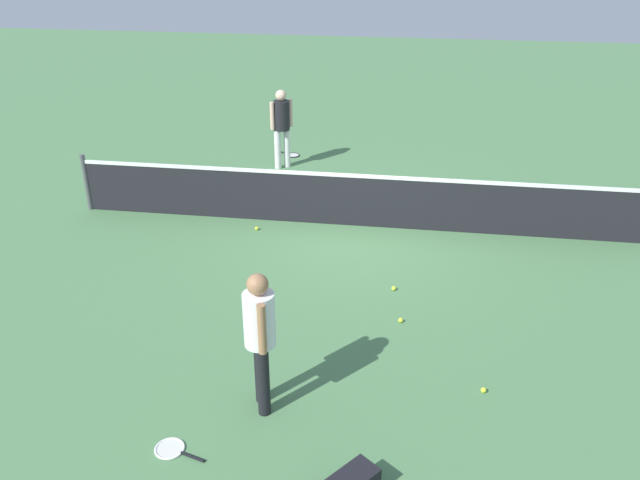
{
  "coord_description": "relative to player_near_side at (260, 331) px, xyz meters",
  "views": [
    {
      "loc": [
        0.9,
        -10.46,
        4.96
      ],
      "look_at": [
        -0.28,
        -2.45,
        0.9
      ],
      "focal_mm": 36.57,
      "sensor_mm": 36.0,
      "label": 1
    }
  ],
  "objects": [
    {
      "name": "tennis_ball_baseline",
      "position": [
        2.47,
        0.6,
        -0.98
      ],
      "size": [
        0.07,
        0.07,
        0.07
      ],
      "primitive_type": "sphere",
      "color": "#C6E033",
      "rests_on": "ground_plane"
    },
    {
      "name": "tennis_racket_far_player",
      "position": [
        -1.25,
        8.43,
        -1.0
      ],
      "size": [
        0.59,
        0.43,
        0.03
      ],
      "color": "black",
      "rests_on": "ground_plane"
    },
    {
      "name": "tennis_ball_midcourt",
      "position": [
        -1.13,
        4.45,
        -0.98
      ],
      "size": [
        0.07,
        0.07,
        0.07
      ],
      "primitive_type": "sphere",
      "color": "#C6E033",
      "rests_on": "ground_plane"
    },
    {
      "name": "tennis_racket_near_player",
      "position": [
        -0.79,
        -0.8,
        -1.0
      ],
      "size": [
        0.61,
        0.39,
        0.03
      ],
      "color": "white",
      "rests_on": "ground_plane"
    },
    {
      "name": "court_net",
      "position": [
        0.57,
        4.89,
        -0.51
      ],
      "size": [
        10.09,
        0.09,
        1.07
      ],
      "color": "#4C4C51",
      "rests_on": "ground_plane"
    },
    {
      "name": "ground_plane",
      "position": [
        0.57,
        4.89,
        -1.01
      ],
      "size": [
        40.0,
        40.0,
        0.0
      ],
      "primitive_type": "plane",
      "color": "#4C7A4C"
    },
    {
      "name": "player_far_side",
      "position": [
        -1.3,
        7.63,
        0.0
      ],
      "size": [
        0.48,
        0.48,
        1.7
      ],
      "color": "white",
      "rests_on": "ground_plane"
    },
    {
      "name": "player_near_side",
      "position": [
        0.0,
        0.0,
        0.0
      ],
      "size": [
        0.44,
        0.52,
        1.7
      ],
      "color": "black",
      "rests_on": "ground_plane"
    },
    {
      "name": "tennis_ball_by_net",
      "position": [
        1.47,
        1.91,
        -0.98
      ],
      "size": [
        0.07,
        0.07,
        0.07
      ],
      "primitive_type": "sphere",
      "color": "#C6E033",
      "rests_on": "ground_plane"
    },
    {
      "name": "tennis_ball_near_player",
      "position": [
        1.34,
        2.75,
        -0.98
      ],
      "size": [
        0.07,
        0.07,
        0.07
      ],
      "primitive_type": "sphere",
      "color": "#C6E033",
      "rests_on": "ground_plane"
    }
  ]
}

